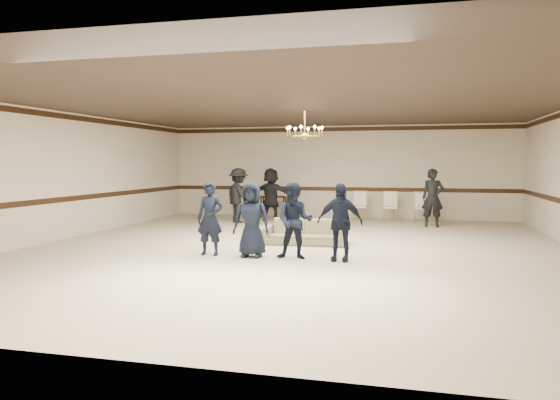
% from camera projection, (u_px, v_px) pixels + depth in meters
% --- Properties ---
extents(room, '(12.01, 14.01, 3.21)m').
position_uv_depth(room, '(296.00, 177.00, 11.80)').
color(room, tan).
rests_on(room, ground).
extents(chair_rail, '(12.00, 0.02, 0.14)m').
position_uv_depth(chair_rail, '(338.00, 189.00, 18.61)').
color(chair_rail, black).
rests_on(chair_rail, wall_back).
extents(crown_molding, '(12.00, 0.02, 0.14)m').
position_uv_depth(crown_molding, '(339.00, 129.00, 18.46)').
color(crown_molding, black).
rests_on(crown_molding, wall_back).
extents(chandelier, '(0.94, 0.94, 0.89)m').
position_uv_depth(chandelier, '(305.00, 123.00, 12.68)').
color(chandelier, '#B38F39').
rests_on(chandelier, ceiling).
extents(boy_a, '(0.56, 0.38, 1.53)m').
position_uv_depth(boy_a, '(210.00, 219.00, 11.05)').
color(boy_a, black).
rests_on(boy_a, floor).
extents(boy_b, '(0.76, 0.51, 1.53)m').
position_uv_depth(boy_b, '(252.00, 220.00, 10.83)').
color(boy_b, black).
rests_on(boy_b, floor).
extents(boy_c, '(0.76, 0.61, 1.53)m').
position_uv_depth(boy_c, '(295.00, 221.00, 10.61)').
color(boy_c, black).
rests_on(boy_c, floor).
extents(boy_d, '(0.91, 0.41, 1.53)m').
position_uv_depth(boy_d, '(340.00, 222.00, 10.40)').
color(boy_d, black).
rests_on(boy_d, floor).
extents(settee, '(2.06, 0.87, 0.59)m').
position_uv_depth(settee, '(304.00, 232.00, 12.57)').
color(settee, '#77714F').
rests_on(settee, floor).
extents(adult_left, '(1.28, 1.23, 1.75)m').
position_uv_depth(adult_left, '(238.00, 195.00, 17.05)').
color(adult_left, black).
rests_on(adult_left, floor).
extents(adult_mid, '(1.67, 0.69, 1.75)m').
position_uv_depth(adult_mid, '(271.00, 195.00, 17.51)').
color(adult_mid, black).
rests_on(adult_mid, floor).
extents(adult_right, '(0.67, 0.46, 1.75)m').
position_uv_depth(adult_right, '(433.00, 198.00, 15.89)').
color(adult_right, black).
rests_on(adult_right, floor).
extents(banquet_chair_left, '(0.46, 0.46, 0.96)m').
position_uv_depth(banquet_chair_left, '(359.00, 206.00, 17.67)').
color(banquet_chair_left, '#F2E9CC').
rests_on(banquet_chair_left, floor).
extents(banquet_chair_mid, '(0.48, 0.48, 0.96)m').
position_uv_depth(banquet_chair_mid, '(390.00, 207.00, 17.43)').
color(banquet_chair_mid, '#F2E9CC').
rests_on(banquet_chair_mid, floor).
extents(banquet_chair_right, '(0.48, 0.48, 0.96)m').
position_uv_depth(banquet_chair_right, '(422.00, 207.00, 17.19)').
color(banquet_chair_right, '#F2E9CC').
rests_on(banquet_chair_right, floor).
extents(console_table, '(0.94, 0.47, 0.76)m').
position_uv_depth(console_table, '(273.00, 207.00, 18.59)').
color(console_table, black).
rests_on(console_table, floor).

